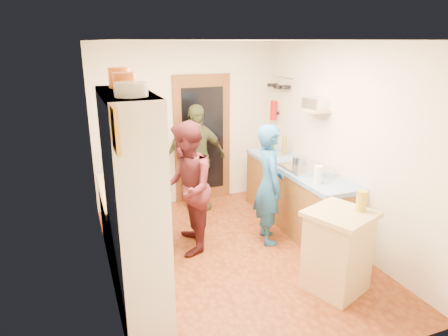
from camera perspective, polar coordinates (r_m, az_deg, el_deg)
floor at (r=5.20m, az=1.36°, el=-12.39°), size 3.00×4.00×0.02m
ceiling at (r=4.50m, az=1.62°, el=17.88°), size 3.00×4.00×0.02m
wall_back at (r=6.53m, az=-5.35°, el=6.16°), size 3.00×0.02×2.60m
wall_front at (r=3.04m, az=16.31°, el=-8.21°), size 3.00×0.02×2.60m
wall_left at (r=4.35m, az=-17.20°, el=-0.42°), size 0.02×4.00×2.60m
wall_right at (r=5.43m, az=16.39°, el=3.15°), size 0.02×4.00×2.60m
door_frame at (r=6.62m, az=-3.10°, el=4.15°), size 0.95×0.06×2.10m
door_glass at (r=6.59m, az=-3.01°, el=4.09°), size 0.70×0.02×1.70m
hutch_body at (r=3.69m, az=-12.64°, el=-6.62°), size 0.40×1.20×2.20m
hutch_top_shelf at (r=3.40m, az=-13.86°, el=10.21°), size 0.40×1.14×0.04m
plate_stack at (r=3.09m, az=-13.14°, el=10.89°), size 0.25×0.25×0.10m
orange_pot_a at (r=3.40m, az=-13.98°, el=11.82°), size 0.19×0.19×0.15m
orange_pot_b at (r=3.71m, az=-14.68°, el=12.39°), size 0.20×0.20×0.17m
left_counter_base at (r=5.11m, az=-13.25°, el=-7.92°), size 0.60×1.40×0.85m
left_counter_top at (r=4.94m, az=-13.61°, el=-3.20°), size 0.64×1.44×0.05m
toaster at (r=4.52m, az=-12.33°, el=-3.52°), size 0.25×0.17×0.18m
kettle at (r=4.81m, az=-14.13°, el=-2.46°), size 0.17×0.17×0.16m
orange_bowl at (r=5.05m, az=-12.99°, el=-1.79°), size 0.27×0.27×0.10m
chopping_board at (r=5.40m, az=-14.18°, el=-1.04°), size 0.32×0.25×0.02m
right_counter_base at (r=5.91m, az=10.35°, el=-4.20°), size 0.60×2.20×0.84m
right_counter_top at (r=5.76m, az=10.59°, el=-0.04°), size 0.62×2.22×0.06m
hob at (r=5.62m, az=11.44°, el=-0.00°), size 0.55×0.58×0.04m
pot_on_hob at (r=5.60m, az=10.84°, el=0.94°), size 0.22×0.22×0.14m
bottle_a at (r=6.10m, az=6.81°, el=2.79°), size 0.09×0.09×0.28m
bottle_b at (r=6.36m, az=6.88°, el=3.26°), size 0.07×0.07×0.25m
bottle_c at (r=6.27m, az=8.64°, el=3.20°), size 0.09×0.09×0.30m
paper_towel at (r=5.09m, az=13.29°, el=-0.92°), size 0.13×0.13×0.22m
mixing_bowl at (r=5.40m, az=14.30°, el=-0.67°), size 0.26×0.26×0.09m
island_base at (r=4.52m, az=15.84°, el=-11.64°), size 0.71×0.71×0.86m
island_top at (r=4.32m, az=16.34°, el=-6.36°), size 0.81×0.81×0.05m
cutting_board at (r=4.30m, az=15.44°, el=-6.25°), size 0.43×0.39×0.02m
oil_jar at (r=4.37m, az=19.07°, el=-4.45°), size 0.14×0.14×0.22m
pan_rail at (r=6.54m, az=8.40°, el=12.71°), size 0.02×0.65×0.02m
pan_hang_a at (r=6.37m, az=8.65°, el=11.40°), size 0.18×0.18×0.05m
pan_hang_b at (r=6.54m, az=7.76°, el=11.42°), size 0.16×0.16×0.05m
pan_hang_c at (r=6.72m, az=6.94°, el=11.70°), size 0.17×0.17×0.05m
wall_shelf at (r=5.62m, az=12.83°, el=8.09°), size 0.26×0.42×0.03m
radio at (r=5.61m, az=12.89°, el=9.00°), size 0.27×0.33×0.15m
ext_bracket at (r=6.77m, az=7.52°, el=7.79°), size 0.06×0.10×0.04m
fire_extinguisher at (r=6.73m, az=7.08°, el=8.19°), size 0.11×0.11×0.32m
picture_frame at (r=2.67m, az=-15.26°, el=5.33°), size 0.03×0.25×0.30m
person_hob at (r=5.25m, az=6.84°, el=-2.42°), size 0.49×0.65×1.60m
person_left at (r=5.02m, az=-5.04°, el=-2.79°), size 0.82×0.95×1.69m
person_back at (r=6.27m, az=-3.96°, el=1.45°), size 1.01×0.45×1.69m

